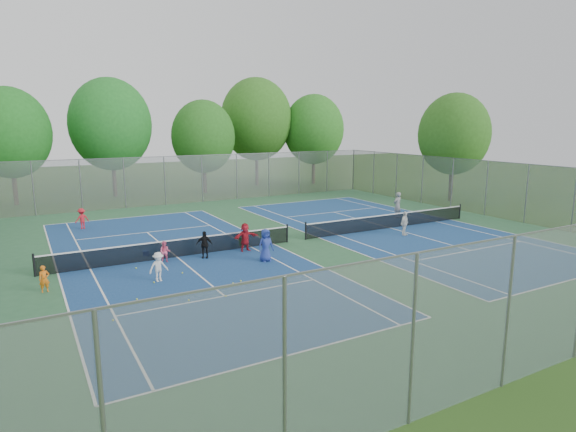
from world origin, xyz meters
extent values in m
plane|color=#274A17|center=(0.00, 0.00, 0.00)|extent=(120.00, 120.00, 0.00)
cube|color=#2C5E39|center=(0.00, 0.00, 0.01)|extent=(32.00, 32.00, 0.01)
cube|color=navy|center=(-7.00, 0.00, 0.02)|extent=(10.97, 23.77, 0.01)
cube|color=navy|center=(7.00, 0.00, 0.02)|extent=(10.97, 23.77, 0.01)
cube|color=black|center=(-7.00, 0.00, 0.46)|extent=(12.87, 0.10, 0.91)
cube|color=black|center=(7.00, 0.00, 0.46)|extent=(12.87, 0.10, 0.91)
cube|color=gray|center=(0.00, 16.00, 2.00)|extent=(32.00, 0.10, 4.00)
cube|color=gray|center=(16.00, 0.00, 2.00)|extent=(0.10, 32.00, 4.00)
cylinder|color=#443326|center=(-14.00, 22.00, 1.75)|extent=(0.36, 0.36, 3.50)
ellipsoid|color=#1D641D|center=(-14.00, 22.00, 5.90)|extent=(6.40, 6.40, 7.36)
cylinder|color=#443326|center=(-6.00, 23.00, 1.93)|extent=(0.36, 0.36, 3.85)
ellipsoid|color=#1E6821|center=(-6.00, 23.00, 6.55)|extent=(7.20, 7.20, 8.28)
cylinder|color=#443326|center=(2.00, 21.00, 1.57)|extent=(0.36, 0.36, 3.15)
ellipsoid|color=#25611C|center=(2.00, 21.00, 5.40)|extent=(6.00, 6.00, 6.90)
cylinder|color=#443326|center=(9.00, 24.00, 2.10)|extent=(0.36, 0.36, 4.20)
ellipsoid|color=#2D631C|center=(9.00, 24.00, 7.05)|extent=(7.60, 7.60, 8.74)
cylinder|color=#443326|center=(15.00, 22.00, 1.75)|extent=(0.36, 0.36, 3.50)
ellipsoid|color=#286A1E|center=(15.00, 22.00, 5.97)|extent=(6.60, 6.60, 7.59)
cylinder|color=#443326|center=(19.00, 6.00, 1.75)|extent=(0.36, 0.36, 3.50)
ellipsoid|color=#295B1A|center=(19.00, 6.00, 5.75)|extent=(6.00, 6.00, 6.90)
cube|color=blue|center=(-8.29, 1.12, 0.13)|extent=(0.37, 0.37, 0.26)
cube|color=green|center=(-3.21, 0.50, 0.24)|extent=(0.27, 0.27, 0.49)
imported|color=orange|center=(-13.10, -2.41, 0.55)|extent=(0.43, 0.31, 1.10)
imported|color=#FC628B|center=(-7.75, -0.60, 0.53)|extent=(0.64, 0.59, 1.06)
imported|color=silver|center=(-8.76, -3.32, 0.65)|extent=(0.90, 0.60, 1.30)
imported|color=black|center=(-5.81, -0.80, 0.70)|extent=(0.88, 0.68, 1.39)
imported|color=#283C94|center=(-3.39, -2.81, 0.81)|extent=(0.83, 0.57, 1.63)
imported|color=#B11925|center=(-3.49, -0.60, 0.76)|extent=(1.44, 0.57, 1.52)
imported|color=red|center=(-10.35, 9.46, 0.67)|extent=(0.98, 0.73, 1.35)
imported|color=gray|center=(9.64, 2.31, 0.94)|extent=(0.73, 0.53, 1.88)
imported|color=white|center=(6.40, -1.95, 0.73)|extent=(0.93, 0.66, 1.47)
sphere|color=#E2EF37|center=(-5.73, -5.09, 0.03)|extent=(0.07, 0.07, 0.07)
sphere|color=yellow|center=(-10.09, -5.16, 0.03)|extent=(0.07, 0.07, 0.07)
sphere|color=yellow|center=(-6.15, -5.23, 0.03)|extent=(0.07, 0.07, 0.07)
sphere|color=#D0E635|center=(-6.99, -6.50, 0.03)|extent=(0.07, 0.07, 0.07)
sphere|color=#D0DB33|center=(-11.24, -6.80, 0.03)|extent=(0.07, 0.07, 0.07)
sphere|color=#D8F338|center=(-8.38, -6.22, 0.03)|extent=(0.07, 0.07, 0.07)
sphere|color=#C4D431|center=(-9.02, -3.48, 0.03)|extent=(0.07, 0.07, 0.07)
sphere|color=#D5F438|center=(-6.55, -5.52, 0.03)|extent=(0.07, 0.07, 0.07)
sphere|color=#BBDC33|center=(-9.24, -1.03, 0.03)|extent=(0.07, 0.07, 0.07)
sphere|color=#C4D631|center=(-7.58, -2.79, 0.03)|extent=(0.07, 0.07, 0.07)
camera|label=1|loc=(-13.57, -23.22, 6.70)|focal=30.00mm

